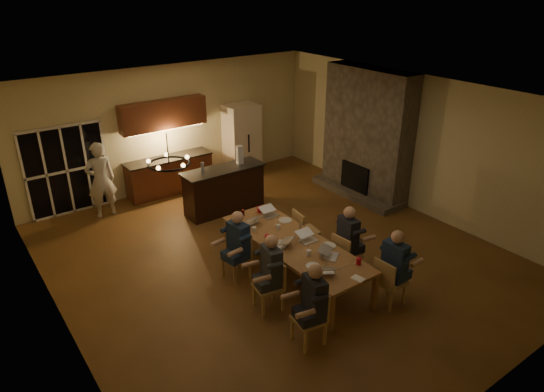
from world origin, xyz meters
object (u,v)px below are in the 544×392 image
(chair_right_far, at_px, (306,230))
(plate_far, at_px, (285,220))
(chair_left_near, at_px, (309,318))
(bar_blender, at_px, (240,155))
(laptop_f, at_px, (270,211))
(bar_bottle, at_px, (203,167))
(chair_right_mid, at_px, (347,255))
(plate_left, at_px, (313,266))
(chair_left_mid, at_px, (268,286))
(chair_right_near, at_px, (390,281))
(laptop_e, at_px, (250,218))
(chair_left_far, at_px, (236,256))
(redcup_near, at_px, (359,261))
(person_left_mid, at_px, (272,272))
(can_right, at_px, (300,227))
(can_silver, at_px, (322,256))
(plate_near, at_px, (328,246))
(dining_table, at_px, (294,260))
(redcup_far, at_px, (259,209))
(refrigerator, at_px, (242,140))
(mug_mid, at_px, (278,227))
(mug_back, at_px, (254,229))
(chandelier, at_px, (169,164))
(person_right_mid, at_px, (348,241))
(bar_island, at_px, (224,190))
(person_left_near, at_px, (314,304))
(can_cola, at_px, (243,213))
(redcup_mid, at_px, (267,238))
(person_right_near, at_px, (394,267))
(person_left_far, at_px, (239,246))
(laptop_d, at_px, (308,236))
(standing_person, at_px, (101,180))
(mug_front, at_px, (309,253))

(chair_right_far, height_order, plate_far, chair_right_far)
(chair_left_near, height_order, bar_blender, bar_blender)
(laptop_f, distance_m, bar_bottle, 2.21)
(chair_right_mid, height_order, plate_left, chair_right_mid)
(bar_blender, bearing_deg, chair_left_mid, -108.58)
(chair_right_near, xyz_separation_m, chair_right_mid, (0.00, 1.04, 0.00))
(chair_right_near, height_order, laptop_e, laptop_e)
(chair_left_far, distance_m, laptop_f, 1.29)
(redcup_near, bearing_deg, person_left_mid, 149.44)
(chair_left_near, distance_m, can_right, 2.28)
(can_silver, height_order, plate_near, can_silver)
(laptop_f, bearing_deg, chair_right_mid, -71.48)
(dining_table, bearing_deg, plate_near, -49.62)
(chair_left_mid, relative_size, can_silver, 7.42)
(redcup_far, bearing_deg, dining_table, -97.88)
(refrigerator, distance_m, mug_mid, 4.84)
(mug_mid, bearing_deg, mug_back, 155.93)
(mug_mid, xyz_separation_m, mug_back, (-0.43, 0.19, 0.00))
(chandelier, xyz_separation_m, plate_far, (2.63, 0.71, -1.99))
(person_right_mid, bearing_deg, mug_back, 54.79)
(chair_right_near, bearing_deg, bar_island, 2.29)
(can_silver, distance_m, bar_bottle, 4.01)
(chair_left_near, distance_m, laptop_e, 2.74)
(person_left_near, distance_m, plate_left, 0.94)
(chair_right_far, bearing_deg, bar_island, 17.80)
(can_cola, distance_m, bar_blender, 2.16)
(mug_back, distance_m, redcup_mid, 0.42)
(chandelier, bearing_deg, bar_island, 49.68)
(person_right_near, relative_size, chandelier, 2.31)
(chair_right_mid, distance_m, can_cola, 2.26)
(person_left_far, distance_m, laptop_d, 1.28)
(chair_right_far, relative_size, can_cola, 7.42)
(chair_right_near, xyz_separation_m, redcup_mid, (-1.20, 1.91, 0.37))
(refrigerator, bearing_deg, can_silver, -109.86)
(mug_back, height_order, can_cola, can_cola)
(chair_right_near, distance_m, chandelier, 4.18)
(plate_near, bearing_deg, laptop_f, 95.09)
(chair_right_far, xyz_separation_m, standing_person, (-2.81, 3.98, 0.46))
(mug_mid, bearing_deg, bar_island, 81.90)
(plate_near, bearing_deg, plate_left, -151.94)
(refrigerator, xyz_separation_m, redcup_mid, (-2.44, -4.62, -0.19))
(chair_right_mid, xyz_separation_m, plate_far, (-0.45, 1.30, 0.31))
(chair_left_near, xyz_separation_m, plate_left, (0.66, 0.70, 0.31))
(chair_left_far, xyz_separation_m, plate_left, (0.60, -1.46, 0.31))
(chair_right_far, bearing_deg, mug_front, 150.36)
(person_left_mid, relative_size, chandelier, 2.31)
(mug_mid, relative_size, can_cola, 0.83)
(laptop_e, distance_m, bar_bottle, 2.20)
(dining_table, bearing_deg, plate_left, -107.03)
(chair_left_mid, distance_m, chair_right_far, 2.09)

